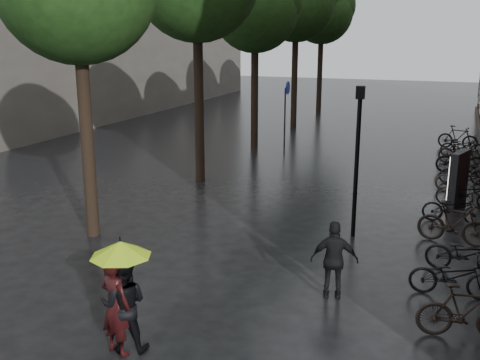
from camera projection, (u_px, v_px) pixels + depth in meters
The scene contains 9 objects.
bg_building at pixel (50, 3), 37.81m from camera, with size 16.00×30.00×14.00m, color #47423D.
person_burgundy at pixel (116, 305), 8.89m from camera, with size 0.61×0.40×1.68m, color black.
person_black at pixel (124, 305), 9.00m from camera, with size 0.77×0.60×1.58m, color black.
lime_umbrella at pixel (120, 249), 8.78m from camera, with size 0.98×0.98×1.46m.
pedestrian_walking at pixel (334, 260), 10.80m from camera, with size 0.91×0.38×1.56m, color black.
parked_bicycles at pixel (461, 185), 17.28m from camera, with size 2.16×17.85×1.04m.
ad_lightbox at pixel (458, 179), 16.62m from camera, with size 0.26×1.10×1.66m.
lamp_post at pixel (357, 147), 13.72m from camera, with size 0.20×0.20×3.80m.
cycle_sign at pixel (286, 105), 24.05m from camera, with size 0.16×0.55×3.03m.
Camera 1 is at (4.31, -4.27, 5.02)m, focal length 42.00 mm.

